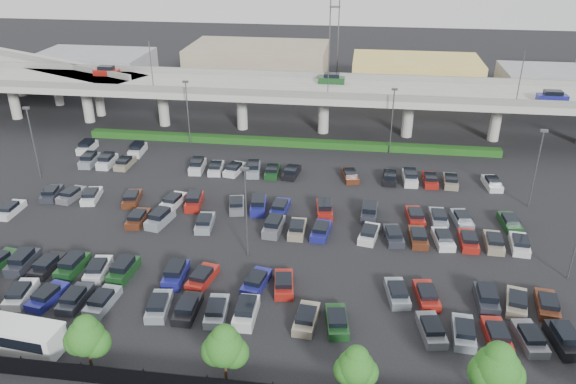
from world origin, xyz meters
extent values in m
plane|color=black|center=(0.00, 0.00, 0.00)|extent=(280.00, 280.00, 0.00)
cube|color=gray|center=(0.00, 32.00, 7.25)|extent=(150.00, 13.00, 1.10)
cube|color=slate|center=(0.00, 25.75, 8.30)|extent=(150.00, 0.50, 1.00)
cube|color=slate|center=(0.00, 38.25, 8.30)|extent=(150.00, 0.50, 1.00)
cylinder|color=gray|center=(-51.00, 32.00, 3.35)|extent=(1.80, 1.80, 6.70)
cube|color=slate|center=(-51.00, 32.00, 6.50)|extent=(2.60, 9.75, 0.50)
cylinder|color=gray|center=(-37.00, 32.00, 3.35)|extent=(1.80, 1.80, 6.70)
cube|color=slate|center=(-37.00, 32.00, 6.50)|extent=(2.60, 9.75, 0.50)
cylinder|color=gray|center=(-23.00, 32.00, 3.35)|extent=(1.80, 1.80, 6.70)
cube|color=slate|center=(-23.00, 32.00, 6.50)|extent=(2.60, 9.75, 0.50)
cylinder|color=gray|center=(-9.00, 32.00, 3.35)|extent=(1.80, 1.80, 6.70)
cube|color=slate|center=(-9.00, 32.00, 6.50)|extent=(2.60, 9.75, 0.50)
cylinder|color=gray|center=(5.00, 32.00, 3.35)|extent=(1.80, 1.80, 6.70)
cube|color=slate|center=(5.00, 32.00, 6.50)|extent=(2.60, 9.75, 0.50)
cylinder|color=gray|center=(19.00, 32.00, 3.35)|extent=(1.80, 1.80, 6.70)
cube|color=slate|center=(19.00, 32.00, 6.50)|extent=(2.60, 9.75, 0.50)
cylinder|color=gray|center=(33.00, 32.00, 3.35)|extent=(1.80, 1.80, 6.70)
cube|color=slate|center=(33.00, 32.00, 6.50)|extent=(2.60, 9.75, 0.50)
cube|color=maroon|center=(-34.00, 35.00, 8.32)|extent=(4.40, 1.82, 1.05)
cube|color=black|center=(-34.00, 35.00, 9.14)|extent=(2.60, 1.60, 0.65)
cube|color=#153C19|center=(6.00, 35.00, 8.32)|extent=(4.40, 1.82, 1.05)
cube|color=black|center=(6.00, 35.00, 9.14)|extent=(2.60, 1.60, 0.65)
cube|color=navy|center=(40.00, 29.00, 8.32)|extent=(4.40, 1.82, 1.05)
cube|color=black|center=(40.00, 29.00, 9.14)|extent=(2.60, 1.60, 0.65)
cylinder|color=#49494E|center=(-22.00, 25.90, 11.80)|extent=(0.14, 0.14, 8.00)
cylinder|color=#49494E|center=(6.00, 25.90, 11.80)|extent=(0.14, 0.14, 8.00)
cylinder|color=#49494E|center=(34.00, 25.90, 11.80)|extent=(0.14, 0.14, 8.00)
cube|color=gray|center=(-52.00, 43.00, 7.25)|extent=(50.93, 30.13, 1.10)
cube|color=slate|center=(-52.00, 43.00, 8.30)|extent=(47.34, 22.43, 1.00)
cylinder|color=gray|center=(-58.34, 45.96, 3.35)|extent=(1.60, 1.60, 6.70)
cylinder|color=gray|center=(-47.47, 40.89, 3.35)|extent=(1.60, 1.60, 6.70)
cylinder|color=gray|center=(-36.59, 35.82, 3.35)|extent=(1.60, 1.60, 6.70)
cube|color=#183910|center=(0.00, 25.00, 0.55)|extent=(66.00, 1.60, 1.10)
cylinder|color=black|center=(-14.00, -28.00, 1.00)|extent=(0.10, 0.10, 2.00)
cylinder|color=black|center=(-9.00, -28.00, 1.00)|extent=(0.10, 0.10, 2.00)
cylinder|color=black|center=(-4.00, -28.00, 1.00)|extent=(0.10, 0.10, 2.00)
cylinder|color=#332316|center=(-9.00, -26.67, 0.98)|extent=(0.26, 0.26, 1.96)
sphere|color=#1A4E14|center=(-9.00, -26.67, 3.37)|extent=(3.04, 3.04, 3.04)
sphere|color=#1A4E14|center=(-8.29, -26.57, 2.82)|extent=(2.39, 2.39, 2.39)
sphere|color=#1A4E14|center=(-9.60, -26.75, 3.04)|extent=(2.39, 2.39, 2.39)
sphere|color=#1A4E14|center=(-8.96, -26.55, 4.24)|extent=(2.06, 2.06, 2.06)
cylinder|color=#332316|center=(2.00, -26.39, 0.99)|extent=(0.26, 0.26, 1.97)
sphere|color=#1A4E14|center=(2.00, -26.39, 3.39)|extent=(3.07, 3.07, 3.07)
sphere|color=#1A4E14|center=(2.71, -26.29, 2.85)|extent=(2.41, 2.41, 2.41)
sphere|color=#1A4E14|center=(1.40, -26.47, 3.07)|extent=(2.41, 2.41, 2.41)
sphere|color=#1A4E14|center=(2.04, -26.27, 4.27)|extent=(2.08, 2.08, 2.08)
sphere|color=#1A4E14|center=(12.00, -26.82, 3.09)|extent=(2.79, 2.79, 2.79)
sphere|color=#1A4E14|center=(12.65, -26.72, 2.59)|extent=(2.19, 2.19, 2.19)
sphere|color=#1A4E14|center=(11.45, -26.90, 2.79)|extent=(2.19, 2.19, 2.19)
sphere|color=#1A4E14|center=(12.04, -26.70, 3.89)|extent=(1.89, 1.89, 1.89)
sphere|color=#1A4E14|center=(22.00, -26.38, 3.80)|extent=(3.43, 3.43, 3.43)
sphere|color=#1A4E14|center=(22.80, -26.28, 3.19)|extent=(2.70, 2.70, 2.70)
sphere|color=#1A4E14|center=(21.33, -26.46, 3.43)|extent=(2.70, 2.70, 2.70)
sphere|color=#1A4E14|center=(22.04, -26.26, 4.78)|extent=(2.33, 2.33, 2.33)
cube|color=silver|center=(-16.18, -25.10, 1.13)|extent=(8.00, 3.35, 2.27)
cube|color=black|center=(-16.18, -25.10, 1.67)|extent=(6.93, 3.31, 1.03)
cube|color=silver|center=(-16.18, -25.10, 2.40)|extent=(8.12, 3.47, 0.27)
cube|color=silver|center=(-20.00, -18.50, 0.41)|extent=(2.33, 4.59, 0.82)
cube|color=black|center=(-20.00, -18.70, 1.04)|extent=(1.86, 2.47, 0.50)
cube|color=navy|center=(-17.25, -18.50, 0.41)|extent=(2.56, 4.65, 0.82)
cube|color=black|center=(-17.25, -18.70, 1.04)|extent=(1.98, 2.54, 0.50)
cube|color=#262932|center=(-14.50, -18.50, 0.41)|extent=(1.93, 4.44, 0.82)
cube|color=black|center=(-14.50, -18.70, 1.04)|extent=(1.66, 2.34, 0.50)
cube|color=gray|center=(-11.75, -18.50, 0.41)|extent=(2.15, 4.53, 0.82)
cube|color=black|center=(-11.75, -18.70, 1.04)|extent=(1.77, 2.42, 0.50)
cube|color=gray|center=(-6.25, -18.50, 0.41)|extent=(2.36, 4.59, 0.82)
cube|color=black|center=(-6.25, -18.70, 1.04)|extent=(1.88, 2.48, 0.50)
cube|color=black|center=(-3.50, -18.50, 0.41)|extent=(1.84, 4.41, 0.82)
cube|color=black|center=(-3.50, -18.70, 1.04)|extent=(1.61, 2.31, 0.50)
cube|color=gray|center=(-0.75, -18.50, 0.41)|extent=(2.20, 4.54, 0.82)
cube|color=black|center=(-0.75, -18.70, 1.04)|extent=(1.80, 2.43, 0.50)
cube|color=silver|center=(2.00, -18.50, 0.53)|extent=(1.83, 4.41, 1.05)
cube|color=black|center=(2.00, -18.50, 1.34)|extent=(1.61, 2.61, 0.65)
cube|color=gray|center=(7.50, -18.50, 0.41)|extent=(2.20, 4.54, 0.82)
cube|color=black|center=(7.50, -18.70, 1.04)|extent=(1.80, 2.43, 0.50)
cube|color=#153C19|center=(10.25, -18.50, 0.41)|extent=(2.45, 4.62, 0.82)
cube|color=black|center=(10.25, -18.70, 1.04)|extent=(1.92, 2.51, 0.50)
cube|color=#585A60|center=(18.50, -18.50, 0.41)|extent=(2.55, 4.65, 0.82)
cube|color=black|center=(18.50, -18.70, 1.04)|extent=(1.97, 2.54, 0.50)
cube|color=gray|center=(21.25, -18.50, 0.41)|extent=(2.10, 4.51, 0.82)
cube|color=black|center=(21.25, -18.70, 1.04)|extent=(1.75, 2.40, 0.50)
cube|color=maroon|center=(24.00, -18.50, 0.41)|extent=(2.07, 4.50, 0.82)
cube|color=black|center=(24.00, -18.70, 1.04)|extent=(1.73, 2.39, 0.50)
cube|color=#585A60|center=(26.75, -18.50, 0.41)|extent=(2.43, 4.62, 0.82)
cube|color=black|center=(26.75, -18.70, 1.04)|extent=(1.91, 2.51, 0.50)
cube|color=black|center=(29.50, -18.50, 0.53)|extent=(2.38, 4.60, 1.05)
cube|color=black|center=(29.50, -18.50, 1.34)|extent=(1.93, 2.79, 0.65)
cube|color=#262932|center=(-22.75, -13.50, 0.53)|extent=(1.92, 4.44, 1.05)
cube|color=black|center=(-22.75, -13.50, 1.34)|extent=(1.66, 2.64, 0.65)
cube|color=black|center=(-20.00, -13.50, 0.41)|extent=(2.19, 4.54, 0.82)
cube|color=black|center=(-20.00, -13.70, 1.04)|extent=(1.79, 2.43, 0.50)
cube|color=#153C19|center=(-17.25, -13.50, 0.53)|extent=(2.08, 4.50, 1.05)
cube|color=black|center=(-17.25, -13.50, 1.34)|extent=(1.75, 2.69, 0.65)
cube|color=silver|center=(-14.50, -13.50, 0.41)|extent=(2.33, 4.59, 0.82)
cube|color=black|center=(-14.50, -13.70, 1.04)|extent=(1.86, 2.47, 0.50)
cube|color=#153C19|center=(-11.75, -13.50, 0.53)|extent=(2.05, 4.49, 1.05)
cube|color=black|center=(-11.75, -13.50, 1.34)|extent=(1.74, 2.68, 0.65)
cube|color=navy|center=(-6.25, -13.50, 0.53)|extent=(1.98, 4.46, 1.05)
cube|color=black|center=(-6.25, -13.50, 1.34)|extent=(1.70, 2.66, 0.65)
cube|color=maroon|center=(-3.50, -13.50, 0.41)|extent=(2.58, 4.66, 0.82)
cube|color=black|center=(-3.50, -13.70, 1.04)|extent=(1.99, 2.55, 0.50)
cube|color=navy|center=(2.00, -13.50, 0.41)|extent=(2.60, 4.66, 0.82)
cube|color=black|center=(2.00, -13.70, 1.04)|extent=(2.00, 2.56, 0.50)
cube|color=maroon|center=(4.75, -13.50, 0.41)|extent=(2.44, 4.62, 0.82)
cube|color=black|center=(4.75, -13.70, 1.04)|extent=(1.92, 2.51, 0.50)
cube|color=gray|center=(15.75, -13.50, 0.41)|extent=(2.48, 4.63, 0.82)
cube|color=black|center=(15.75, -13.70, 1.04)|extent=(1.94, 2.52, 0.50)
cube|color=maroon|center=(18.50, -13.50, 0.41)|extent=(2.40, 4.61, 0.82)
cube|color=black|center=(18.50, -13.70, 1.04)|extent=(1.90, 2.50, 0.50)
cube|color=#262932|center=(24.00, -13.50, 0.53)|extent=(1.83, 4.40, 1.05)
cube|color=black|center=(24.00, -13.50, 1.34)|extent=(1.61, 2.60, 0.65)
cube|color=gray|center=(26.75, -13.50, 0.41)|extent=(2.73, 4.69, 0.82)
cube|color=black|center=(26.75, -13.70, 1.04)|extent=(2.06, 2.59, 0.50)
cube|color=#502615|center=(29.50, -13.50, 0.41)|extent=(2.35, 4.59, 0.82)
cube|color=black|center=(29.50, -13.70, 1.04)|extent=(1.88, 2.48, 0.50)
cube|color=silver|center=(-31.00, -2.50, 0.41)|extent=(1.82, 4.40, 0.82)
cube|color=black|center=(-31.00, -2.70, 1.04)|extent=(1.60, 2.30, 0.50)
cube|color=#502615|center=(-14.50, -2.50, 0.41)|extent=(1.93, 4.45, 0.82)
cube|color=black|center=(-14.50, -2.70, 1.04)|extent=(1.66, 2.34, 0.50)
cube|color=gray|center=(-11.75, -2.50, 0.53)|extent=(2.63, 4.67, 1.05)
cube|color=black|center=(-11.75, -2.50, 1.34)|extent=(2.07, 2.86, 0.65)
cube|color=gray|center=(-6.25, -2.50, 0.41)|extent=(2.24, 4.56, 0.82)
cube|color=black|center=(-6.25, -2.70, 1.04)|extent=(1.82, 2.45, 0.50)
cube|color=#585A60|center=(2.00, -2.50, 0.53)|extent=(2.23, 4.55, 1.05)
cube|color=black|center=(2.00, -2.50, 1.34)|extent=(1.84, 2.74, 0.65)
cube|color=gray|center=(4.75, -2.50, 0.41)|extent=(1.83, 4.40, 0.82)
cube|color=black|center=(4.75, -2.70, 1.04)|extent=(1.61, 2.30, 0.50)
cube|color=navy|center=(7.50, -2.50, 0.41)|extent=(2.26, 4.56, 0.82)
cube|color=black|center=(7.50, -2.70, 1.04)|extent=(1.83, 2.45, 0.50)
cube|color=silver|center=(13.00, -2.50, 0.41)|extent=(2.62, 4.66, 0.82)
cube|color=black|center=(13.00, -2.70, 1.04)|extent=(2.01, 2.56, 0.50)
cube|color=#262932|center=(15.75, -2.50, 0.41)|extent=(2.42, 4.61, 0.82)
cube|color=black|center=(15.75, -2.70, 1.04)|extent=(1.91, 2.50, 0.50)
cube|color=#502615|center=(18.50, -2.50, 0.41)|extent=(2.06, 4.49, 0.82)
cube|color=black|center=(18.50, -2.70, 1.04)|extent=(1.73, 2.39, 0.50)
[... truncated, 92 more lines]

